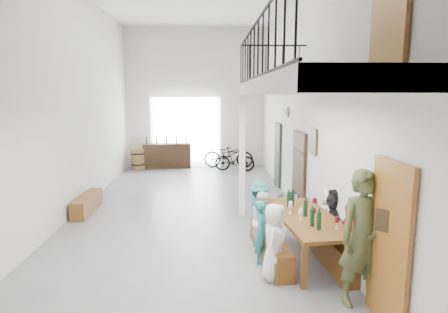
{
  "coord_description": "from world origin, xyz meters",
  "views": [
    {
      "loc": [
        0.51,
        -9.14,
        2.85
      ],
      "look_at": [
        0.87,
        -0.5,
        1.44
      ],
      "focal_mm": 30.0,
      "sensor_mm": 36.0,
      "label": 1
    }
  ],
  "objects_px": {
    "host_standing": "(364,238)",
    "serving_counter": "(167,156)",
    "bench_inner": "(270,246)",
    "tasting_table": "(306,221)",
    "side_bench": "(87,204)",
    "oak_barrel": "(138,159)",
    "bicycle_near": "(228,155)"
  },
  "relations": [
    {
      "from": "host_standing",
      "to": "serving_counter",
      "type": "bearing_deg",
      "value": 103.6
    },
    {
      "from": "bench_inner",
      "to": "serving_counter",
      "type": "distance_m",
      "value": 8.99
    },
    {
      "from": "tasting_table",
      "to": "host_standing",
      "type": "relative_size",
      "value": 1.24
    },
    {
      "from": "tasting_table",
      "to": "serving_counter",
      "type": "relative_size",
      "value": 1.27
    },
    {
      "from": "tasting_table",
      "to": "side_bench",
      "type": "bearing_deg",
      "value": 142.51
    },
    {
      "from": "tasting_table",
      "to": "host_standing",
      "type": "bearing_deg",
      "value": -80.77
    },
    {
      "from": "tasting_table",
      "to": "serving_counter",
      "type": "bearing_deg",
      "value": 105.33
    },
    {
      "from": "host_standing",
      "to": "side_bench",
      "type": "bearing_deg",
      "value": 132.77
    },
    {
      "from": "side_bench",
      "to": "serving_counter",
      "type": "bearing_deg",
      "value": 76.75
    },
    {
      "from": "bench_inner",
      "to": "oak_barrel",
      "type": "bearing_deg",
      "value": 109.69
    },
    {
      "from": "bicycle_near",
      "to": "bench_inner",
      "type": "bearing_deg",
      "value": -174.59
    },
    {
      "from": "host_standing",
      "to": "bicycle_near",
      "type": "bearing_deg",
      "value": 90.54
    },
    {
      "from": "bicycle_near",
      "to": "side_bench",
      "type": "bearing_deg",
      "value": 149.76
    },
    {
      "from": "tasting_table",
      "to": "serving_counter",
      "type": "xyz_separation_m",
      "value": [
        -3.35,
        8.62,
        -0.22
      ]
    },
    {
      "from": "bench_inner",
      "to": "bicycle_near",
      "type": "xyz_separation_m",
      "value": [
        -0.27,
        8.51,
        0.29
      ]
    },
    {
      "from": "serving_counter",
      "to": "side_bench",
      "type": "bearing_deg",
      "value": -110.13
    },
    {
      "from": "side_bench",
      "to": "tasting_table",
      "type": "bearing_deg",
      "value": -31.58
    },
    {
      "from": "bench_inner",
      "to": "side_bench",
      "type": "relative_size",
      "value": 1.28
    },
    {
      "from": "host_standing",
      "to": "oak_barrel",
      "type": "bearing_deg",
      "value": 109.42
    },
    {
      "from": "tasting_table",
      "to": "bench_inner",
      "type": "xyz_separation_m",
      "value": [
        -0.62,
        0.06,
        -0.48
      ]
    },
    {
      "from": "oak_barrel",
      "to": "bicycle_near",
      "type": "xyz_separation_m",
      "value": [
        3.55,
        0.2,
        0.09
      ]
    },
    {
      "from": "host_standing",
      "to": "bicycle_near",
      "type": "relative_size",
      "value": 0.97
    },
    {
      "from": "bench_inner",
      "to": "side_bench",
      "type": "bearing_deg",
      "value": 140.23
    },
    {
      "from": "bench_inner",
      "to": "tasting_table",
      "type": "bearing_deg",
      "value": -10.31
    },
    {
      "from": "tasting_table",
      "to": "bicycle_near",
      "type": "xyz_separation_m",
      "value": [
        -0.9,
        8.57,
        -0.19
      ]
    },
    {
      "from": "bench_inner",
      "to": "serving_counter",
      "type": "relative_size",
      "value": 1.06
    },
    {
      "from": "serving_counter",
      "to": "bicycle_near",
      "type": "height_order",
      "value": "bicycle_near"
    },
    {
      "from": "side_bench",
      "to": "bench_inner",
      "type": "bearing_deg",
      "value": -34.79
    },
    {
      "from": "host_standing",
      "to": "bicycle_near",
      "type": "height_order",
      "value": "host_standing"
    },
    {
      "from": "tasting_table",
      "to": "oak_barrel",
      "type": "height_order",
      "value": "oak_barrel"
    },
    {
      "from": "side_bench",
      "to": "serving_counter",
      "type": "relative_size",
      "value": 0.82
    },
    {
      "from": "tasting_table",
      "to": "oak_barrel",
      "type": "relative_size",
      "value": 2.79
    }
  ]
}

